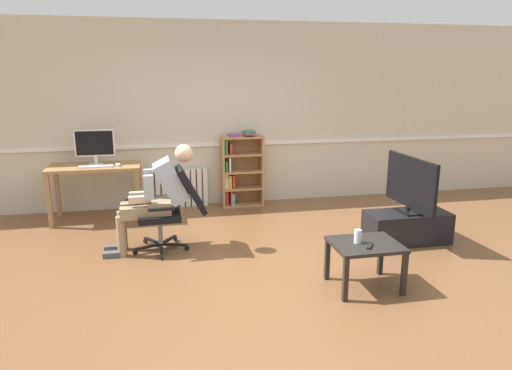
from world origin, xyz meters
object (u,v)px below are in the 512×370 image
at_px(computer_mouse, 118,165).
at_px(drinking_glass, 358,236).
at_px(bookshelf, 239,171).
at_px(keyboard, 96,167).
at_px(computer_desk, 95,174).
at_px(office_chair, 174,205).
at_px(radiator, 179,188).
at_px(coffee_table, 365,250).
at_px(person_seated, 156,195).
at_px(tv_stand, 407,227).
at_px(imac_monitor, 95,144).
at_px(tv_screen, 411,184).
at_px(spare_remote, 370,246).

relative_size(computer_mouse, drinking_glass, 0.78).
bearing_deg(bookshelf, keyboard, -167.79).
distance_m(computer_desk, drinking_glass, 3.73).
bearing_deg(office_chair, radiator, 174.55).
height_order(coffee_table, drinking_glass, drinking_glass).
height_order(computer_mouse, coffee_table, computer_mouse).
distance_m(office_chair, person_seated, 0.22).
bearing_deg(drinking_glass, office_chair, 140.82).
distance_m(tv_stand, drinking_glass, 1.50).
bearing_deg(keyboard, person_seated, -56.60).
distance_m(imac_monitor, tv_stand, 4.17).
bearing_deg(drinking_glass, tv_screen, 42.42).
distance_m(radiator, person_seated, 1.78).
relative_size(bookshelf, spare_remote, 7.53).
bearing_deg(imac_monitor, tv_stand, -25.20).
height_order(bookshelf, office_chair, bookshelf).
xyz_separation_m(computer_desk, imac_monitor, (0.01, 0.08, 0.39)).
bearing_deg(coffee_table, spare_remote, -92.67).
bearing_deg(imac_monitor, computer_desk, -100.63).
height_order(keyboard, coffee_table, keyboard).
relative_size(computer_desk, tv_screen, 1.22).
xyz_separation_m(imac_monitor, tv_screen, (3.70, -1.74, -0.31)).
distance_m(office_chair, coffee_table, 2.18).
height_order(office_chair, coffee_table, office_chair).
relative_size(computer_mouse, spare_remote, 0.67).
xyz_separation_m(bookshelf, person_seated, (-1.21, -1.61, 0.12)).
bearing_deg(coffee_table, drinking_glass, 166.96).
xyz_separation_m(computer_mouse, radiator, (0.81, 0.51, -0.49)).
bearing_deg(computer_desk, tv_stand, -24.12).
bearing_deg(imac_monitor, bookshelf, 6.05).
bearing_deg(imac_monitor, tv_screen, -25.19).
relative_size(keyboard, radiator, 0.51).
bearing_deg(computer_mouse, radiator, 32.32).
distance_m(tv_screen, coffee_table, 1.46).
bearing_deg(person_seated, coffee_table, 53.18).
xyz_separation_m(imac_monitor, drinking_glass, (2.61, -2.72, -0.52)).
bearing_deg(computer_mouse, tv_stand, -24.41).
bearing_deg(radiator, keyboard, -153.96).
bearing_deg(imac_monitor, drinking_glass, -46.18).
bearing_deg(computer_desk, person_seated, -58.37).
height_order(tv_stand, drinking_glass, drinking_glass).
bearing_deg(spare_remote, radiator, -29.98).
height_order(computer_mouse, tv_stand, computer_mouse).
bearing_deg(drinking_glass, computer_desk, 134.80).
height_order(office_chair, tv_screen, tv_screen).
distance_m(imac_monitor, coffee_table, 3.90).
distance_m(tv_stand, spare_remote, 1.52).
xyz_separation_m(keyboard, spare_remote, (2.66, -2.62, -0.32)).
xyz_separation_m(imac_monitor, bookshelf, (2.01, 0.21, -0.50)).
distance_m(radiator, tv_screen, 3.33).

